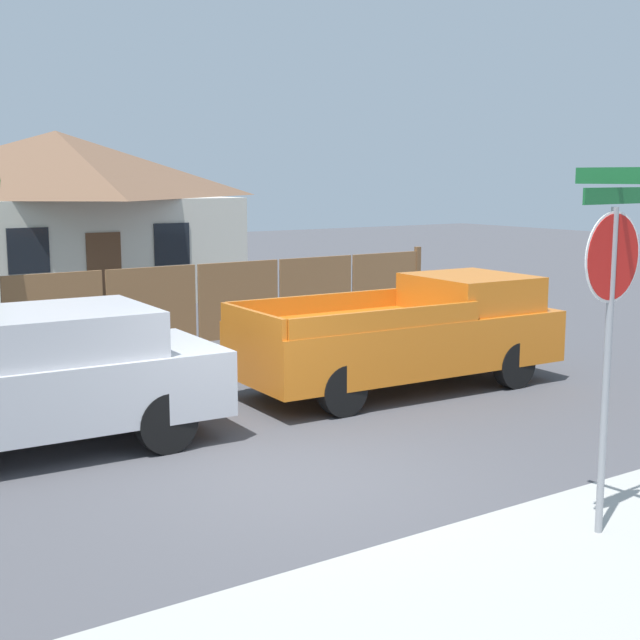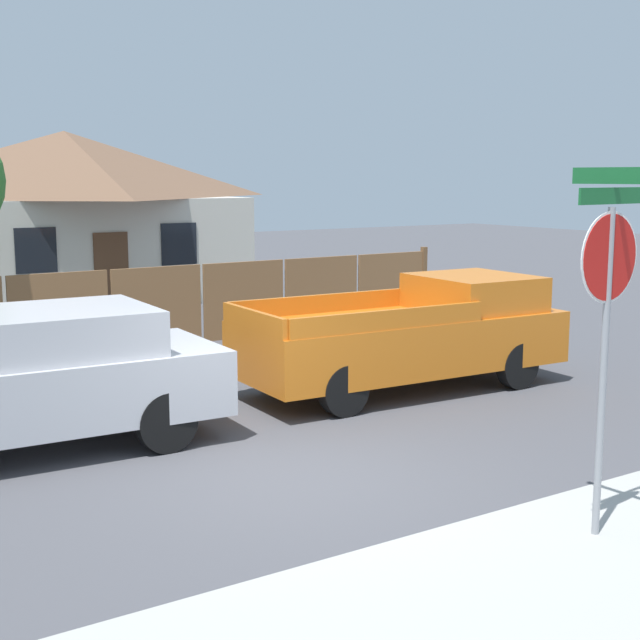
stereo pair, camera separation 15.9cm
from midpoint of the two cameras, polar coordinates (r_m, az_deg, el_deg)
The scene contains 7 objects.
ground_plane at distance 10.32m, azimuth -1.62°, elevation -10.02°, with size 80.00×80.00×0.00m, color #47474C.
sidewalk_strip at distance 7.76m, azimuth 13.51°, elevation -16.98°, with size 36.00×3.20×0.01m.
wooden_fence at distance 18.07m, azimuth -10.93°, elevation 0.80°, with size 13.90×0.12×1.72m.
house at distance 26.26m, azimuth -16.53°, elevation 6.66°, with size 8.99×7.24×4.64m.
red_suv at distance 11.55m, azimuth -19.11°, elevation -3.44°, with size 4.98×2.28×1.77m.
orange_pickup at distance 14.39m, azimuth 5.42°, elevation -0.91°, with size 5.43×2.29×1.77m.
stop_sign at distance 8.61m, azimuth 17.63°, elevation 2.06°, with size 0.97×0.87×3.48m.
Camera 1 is at (-5.30, -8.18, 3.40)m, focal length 50.00 mm.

